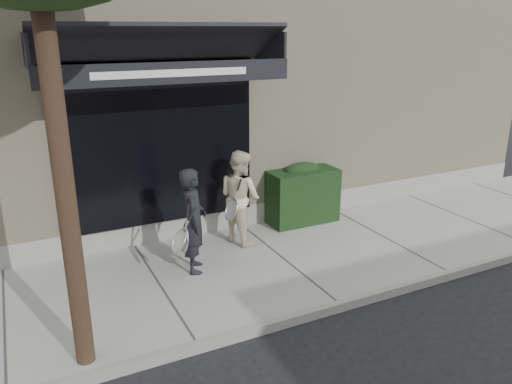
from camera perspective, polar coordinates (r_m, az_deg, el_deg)
ground at (r=8.08m, az=2.99°, el=-8.23°), size 80.00×80.00×0.00m
sidewalk at (r=8.05m, az=3.00°, el=-7.85°), size 20.00×3.00×0.12m
curb at (r=6.91m, az=9.45°, el=-12.75°), size 20.00×0.10×0.14m
building_facade at (r=11.83m, az=-8.98°, el=13.85°), size 14.30×8.04×5.64m
hedge at (r=9.35m, az=5.20°, el=-0.17°), size 1.30×0.70×1.14m
pedestrian_front at (r=7.37m, az=-7.19°, el=-3.28°), size 0.72×0.85×1.59m
pedestrian_back at (r=8.34m, az=-1.84°, el=-0.54°), size 0.81×0.92×1.59m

